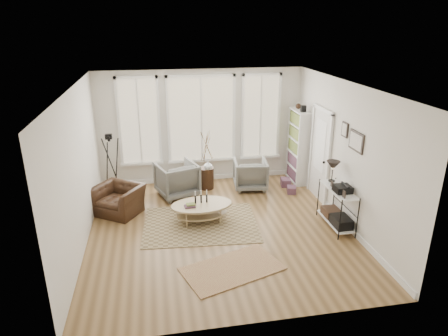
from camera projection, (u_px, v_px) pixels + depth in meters
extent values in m
plane|color=olive|center=(220.00, 229.00, 8.17)|extent=(5.50, 5.50, 0.00)
plane|color=white|center=(219.00, 86.00, 7.15)|extent=(5.50, 5.50, 0.00)
cube|color=silver|center=(201.00, 127.00, 10.19)|extent=(5.20, 0.04, 2.90)
cube|color=silver|center=(255.00, 233.00, 5.12)|extent=(5.20, 0.04, 2.90)
cube|color=silver|center=(78.00, 171.00, 7.23)|extent=(0.04, 5.50, 2.90)
cube|color=silver|center=(345.00, 155.00, 8.09)|extent=(0.04, 5.50, 2.90)
cube|color=white|center=(202.00, 177.00, 10.67)|extent=(5.10, 0.04, 0.12)
cube|color=white|center=(338.00, 216.00, 8.58)|extent=(0.03, 5.40, 0.12)
cube|color=tan|center=(201.00, 119.00, 10.11)|extent=(1.60, 0.03, 2.10)
cube|color=tan|center=(139.00, 122.00, 9.85)|extent=(0.90, 0.03, 2.10)
cube|color=tan|center=(261.00, 117.00, 10.36)|extent=(0.90, 0.03, 2.10)
cube|color=white|center=(201.00, 119.00, 10.09)|extent=(1.74, 0.06, 2.24)
cube|color=white|center=(139.00, 122.00, 9.83)|extent=(1.04, 0.06, 2.24)
cube|color=white|center=(261.00, 117.00, 10.35)|extent=(1.04, 0.06, 2.24)
cube|color=white|center=(202.00, 160.00, 10.45)|extent=(4.10, 0.12, 0.06)
cube|color=silver|center=(320.00, 156.00, 9.29)|extent=(0.04, 0.88, 2.10)
cube|color=white|center=(320.00, 145.00, 9.20)|extent=(0.01, 0.55, 1.20)
cube|color=white|center=(328.00, 163.00, 8.83)|extent=(0.06, 0.08, 2.18)
cube|color=white|center=(311.00, 149.00, 9.74)|extent=(0.06, 0.08, 2.18)
cube|color=white|center=(324.00, 109.00, 8.90)|extent=(0.06, 1.06, 0.08)
sphere|color=black|center=(324.00, 162.00, 8.99)|extent=(0.06, 0.06, 0.06)
cube|color=white|center=(304.00, 151.00, 9.91)|extent=(0.30, 0.03, 1.90)
cube|color=white|center=(292.00, 142.00, 10.67)|extent=(0.30, 0.03, 1.90)
cube|color=white|center=(303.00, 146.00, 10.31)|extent=(0.02, 0.85, 1.90)
cube|color=white|center=(298.00, 146.00, 10.29)|extent=(0.30, 0.81, 1.90)
cube|color=maroon|center=(298.00, 146.00, 10.29)|extent=(0.24, 0.75, 1.76)
cube|color=black|center=(303.00, 109.00, 9.74)|extent=(0.12, 0.10, 0.16)
sphere|color=#331E12|center=(298.00, 106.00, 10.07)|extent=(0.14, 0.14, 0.14)
cube|color=white|center=(335.00, 221.00, 8.24)|extent=(0.37, 1.07, 0.03)
cube|color=white|center=(339.00, 190.00, 8.00)|extent=(0.37, 1.07, 0.02)
cylinder|color=black|center=(340.00, 220.00, 7.62)|extent=(0.02, 0.02, 0.85)
cylinder|color=black|center=(358.00, 219.00, 7.68)|extent=(0.02, 0.02, 0.85)
cylinder|color=black|center=(318.00, 197.00, 8.60)|extent=(0.02, 0.02, 0.85)
cylinder|color=black|center=(334.00, 196.00, 8.66)|extent=(0.02, 0.02, 0.85)
cylinder|color=black|center=(332.00, 181.00, 8.30)|extent=(0.14, 0.14, 0.02)
cylinder|color=black|center=(332.00, 174.00, 8.25)|extent=(0.02, 0.02, 0.30)
cone|color=black|center=(333.00, 165.00, 8.18)|extent=(0.28, 0.28, 0.18)
cube|color=black|center=(343.00, 189.00, 7.83)|extent=(0.32, 0.30, 0.13)
cube|color=black|center=(341.00, 222.00, 7.98)|extent=(0.32, 0.45, 0.20)
cube|color=#331E12|center=(331.00, 212.00, 8.42)|extent=(0.32, 0.40, 0.16)
cube|color=black|center=(344.00, 194.00, 7.56)|extent=(0.02, 0.10, 0.14)
cube|color=black|center=(332.00, 184.00, 8.06)|extent=(0.02, 0.10, 0.12)
cube|color=black|center=(356.00, 141.00, 7.58)|extent=(0.03, 0.52, 0.38)
cube|color=silver|center=(356.00, 141.00, 7.58)|extent=(0.01, 0.44, 0.30)
cube|color=black|center=(345.00, 130.00, 8.01)|extent=(0.03, 0.24, 0.30)
cube|color=silver|center=(344.00, 130.00, 8.00)|extent=(0.01, 0.18, 0.24)
cube|color=brown|center=(201.00, 224.00, 8.35)|extent=(2.47, 1.93, 0.01)
cube|color=brown|center=(232.00, 269.00, 6.85)|extent=(1.87, 1.41, 0.01)
ellipsoid|color=tan|center=(202.00, 213.00, 8.42)|extent=(1.14, 0.76, 0.03)
ellipsoid|color=tan|center=(202.00, 205.00, 8.35)|extent=(1.33, 0.90, 0.04)
cylinder|color=tan|center=(186.00, 219.00, 8.18)|extent=(0.04, 0.04, 0.36)
cylinder|color=tan|center=(220.00, 216.00, 8.30)|extent=(0.04, 0.04, 0.36)
cylinder|color=tan|center=(184.00, 210.00, 8.55)|extent=(0.04, 0.04, 0.36)
cylinder|color=tan|center=(217.00, 208.00, 8.67)|extent=(0.04, 0.04, 0.36)
cylinder|color=black|center=(195.00, 199.00, 8.34)|extent=(0.04, 0.04, 0.18)
cylinder|color=black|center=(201.00, 199.00, 8.36)|extent=(0.04, 0.04, 0.18)
cylinder|color=black|center=(207.00, 198.00, 8.38)|extent=(0.04, 0.04, 0.18)
cube|color=#2A512A|center=(190.00, 205.00, 8.21)|extent=(0.22, 0.16, 0.06)
imported|color=slate|center=(177.00, 179.00, 9.60)|extent=(1.13, 1.14, 0.83)
imported|color=slate|center=(250.00, 174.00, 10.02)|extent=(0.89, 0.91, 0.75)
cylinder|color=#331E12|center=(207.00, 178.00, 10.05)|extent=(0.36, 0.36, 0.55)
imported|color=silver|center=(208.00, 165.00, 9.82)|extent=(0.25, 0.25, 0.22)
imported|color=#331E12|center=(119.00, 199.00, 8.76)|extent=(1.27, 1.24, 0.63)
cylinder|color=black|center=(109.00, 140.00, 9.13)|extent=(0.07, 0.07, 0.07)
cube|color=black|center=(109.00, 137.00, 9.10)|extent=(0.16, 0.11, 0.11)
cylinder|color=black|center=(108.00, 138.00, 9.02)|extent=(0.07, 0.09, 0.07)
cube|color=maroon|center=(286.00, 182.00, 10.25)|extent=(0.28, 0.33, 0.19)
cube|color=maroon|center=(291.00, 190.00, 9.83)|extent=(0.26, 0.30, 0.17)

